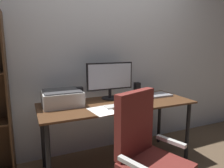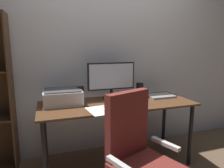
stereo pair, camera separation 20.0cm
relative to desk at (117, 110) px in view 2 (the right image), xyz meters
name	(u,v)px [view 2 (the right image)]	position (x,y,z in m)	size (l,w,h in m)	color
ground_plane	(117,164)	(0.00, 0.00, -0.66)	(12.00, 12.00, 0.00)	brown
back_wall	(104,50)	(0.00, 0.50, 0.64)	(6.40, 0.10, 2.60)	silver
desk	(117,110)	(0.00, 0.00, 0.00)	(1.69, 0.66, 0.74)	#56351E
monitor	(111,78)	(-0.01, 0.19, 0.33)	(0.56, 0.20, 0.43)	black
keyboard	(118,106)	(-0.05, -0.15, 0.09)	(0.29, 0.11, 0.02)	silver
mouse	(136,103)	(0.17, -0.13, 0.10)	(0.06, 0.10, 0.03)	black
coffee_mug	(125,98)	(0.09, -0.01, 0.13)	(0.09, 0.08, 0.09)	white
laptop	(160,96)	(0.59, 0.08, 0.10)	(0.32, 0.23, 0.02)	#99999E
speaker_left	(81,94)	(-0.37, 0.18, 0.17)	(0.06, 0.07, 0.17)	black
speaker_right	(140,90)	(0.36, 0.18, 0.17)	(0.06, 0.07, 0.17)	black
printer	(63,97)	(-0.58, 0.13, 0.16)	(0.40, 0.34, 0.16)	silver
paper_sheet	(100,110)	(-0.26, -0.21, 0.09)	(0.21, 0.30, 0.00)	white
office_chair	(139,165)	(-0.10, -0.76, -0.20)	(0.58, 0.58, 1.01)	silver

